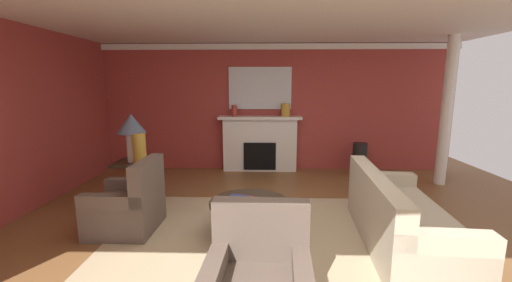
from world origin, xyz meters
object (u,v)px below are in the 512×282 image
object	(u,v)px
coffee_table	(249,210)
side_table	(135,180)
fireplace	(260,145)
vase_mantel_left	(234,111)
armchair_near_window	(128,208)
vase_mantel_right	(286,110)
vase_tall_corner	(359,159)
table_lamp	(132,128)
sofa	(399,221)
vase_on_side_table	(139,148)
mantel_mirror	(260,88)

from	to	relation	value
coffee_table	side_table	bearing A→B (deg)	151.18
fireplace	vase_mantel_left	world-z (taller)	vase_mantel_left
armchair_near_window	vase_mantel_right	distance (m)	3.83
coffee_table	vase_tall_corner	size ratio (longest dim) A/B	1.46
fireplace	table_lamp	bearing A→B (deg)	-133.14
vase_tall_corner	vase_mantel_right	distance (m)	1.87
fireplace	coffee_table	size ratio (longest dim) A/B	1.80
sofa	armchair_near_window	size ratio (longest dim) A/B	2.28
sofa	coffee_table	distance (m)	1.80
coffee_table	side_table	size ratio (longest dim) A/B	1.43
sofa	vase_tall_corner	size ratio (longest dim) A/B	3.16
side_table	vase_mantel_left	xyz separation A→B (m)	(1.40, 2.03, 0.93)
vase_on_side_table	coffee_table	bearing A→B (deg)	-27.85
coffee_table	mantel_mirror	bearing A→B (deg)	88.47
fireplace	vase_tall_corner	xyz separation A→B (m)	(2.10, -0.30, -0.23)
coffee_table	side_table	distance (m)	2.13
table_lamp	vase_tall_corner	xyz separation A→B (m)	(4.05, 1.78, -0.88)
sofa	table_lamp	distance (m)	3.95
sofa	coffee_table	world-z (taller)	sofa
mantel_mirror	side_table	size ratio (longest dim) A/B	1.94
armchair_near_window	table_lamp	distance (m)	1.33
mantel_mirror	sofa	world-z (taller)	mantel_mirror
side_table	sofa	bearing A→B (deg)	-18.37
armchair_near_window	vase_tall_corner	bearing A→B (deg)	35.59
table_lamp	vase_mantel_left	xyz separation A→B (m)	(1.40, 2.03, 0.11)
mantel_mirror	sofa	xyz separation A→B (m)	(1.70, -3.41, -1.51)
coffee_table	vase_tall_corner	xyz separation A→B (m)	(2.19, 2.80, 0.01)
side_table	mantel_mirror	bearing A→B (deg)	48.47
side_table	vase_on_side_table	bearing A→B (deg)	-38.66
vase_tall_corner	vase_mantel_left	size ratio (longest dim) A/B	2.80
vase_on_side_table	vase_mantel_right	world-z (taller)	vase_mantel_right
vase_mantel_right	sofa	bearing A→B (deg)	-70.45
sofa	table_lamp	xyz separation A→B (m)	(-3.65, 1.21, 0.93)
sofa	vase_on_side_table	world-z (taller)	vase_on_side_table
vase_on_side_table	fireplace	bearing A→B (deg)	50.73
vase_tall_corner	vase_mantel_right	bearing A→B (deg)	170.86
table_lamp	vase_on_side_table	world-z (taller)	table_lamp
fireplace	vase_mantel_right	size ratio (longest dim) A/B	6.47
sofa	vase_mantel_left	xyz separation A→B (m)	(-2.25, 3.24, 1.04)
vase_tall_corner	vase_mantel_left	world-z (taller)	vase_mantel_left
mantel_mirror	vase_mantel_left	size ratio (longest dim) A/B	5.54
fireplace	mantel_mirror	world-z (taller)	mantel_mirror
sofa	vase_mantel_left	size ratio (longest dim) A/B	8.84
mantel_mirror	coffee_table	distance (m)	3.55
armchair_near_window	vase_mantel_left	bearing A→B (deg)	69.26
armchair_near_window	vase_tall_corner	size ratio (longest dim) A/B	1.38
side_table	armchair_near_window	bearing A→B (deg)	-73.09
fireplace	mantel_mirror	bearing A→B (deg)	90.00
mantel_mirror	vase_tall_corner	world-z (taller)	mantel_mirror
fireplace	side_table	size ratio (longest dim) A/B	2.57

